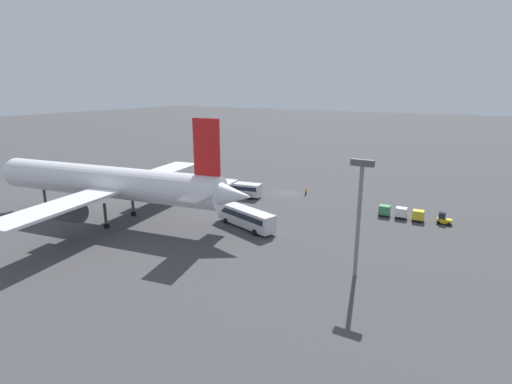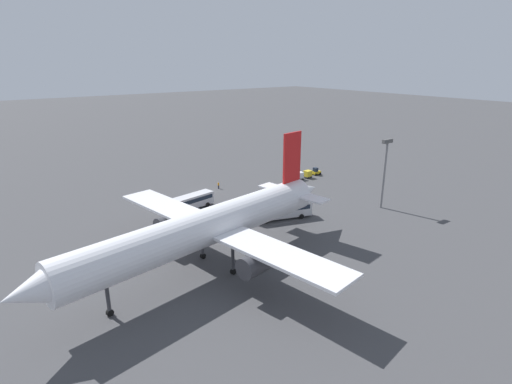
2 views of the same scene
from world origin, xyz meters
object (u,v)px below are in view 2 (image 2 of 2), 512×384
(worker_person, at_px, (218,185))
(cargo_cart_green, at_px, (292,177))
(airplane, at_px, (208,227))
(shuttle_bus_near, at_px, (192,201))
(cargo_cart_yellow, at_px, (308,174))
(cargo_cart_white, at_px, (299,175))
(shuttle_bus_far, at_px, (282,209))
(baggage_tug, at_px, (316,172))

(worker_person, distance_m, cargo_cart_green, 19.80)
(airplane, height_order, shuttle_bus_near, airplane)
(airplane, bearing_deg, shuttle_bus_near, -121.95)
(cargo_cart_yellow, xyz_separation_m, cargo_cart_white, (2.96, -0.14, 0.00))
(shuttle_bus_near, xyz_separation_m, shuttle_bus_far, (-11.87, 15.89, 0.14))
(shuttle_bus_near, relative_size, worker_person, 5.96)
(cargo_cart_white, bearing_deg, airplane, 32.30)
(worker_person, bearing_deg, baggage_tug, 169.28)
(airplane, height_order, worker_person, airplane)
(baggage_tug, distance_m, cargo_cart_green, 10.05)
(worker_person, bearing_deg, cargo_cart_yellow, 165.63)
(cargo_cart_green, bearing_deg, baggage_tug, -174.80)
(cargo_cart_white, bearing_deg, cargo_cart_yellow, 177.21)
(airplane, xyz_separation_m, worker_person, (-22.57, -34.17, -6.22))
(worker_person, xyz_separation_m, cargo_cart_yellow, (-24.67, 6.32, 0.32))
(airplane, distance_m, cargo_cart_white, 52.72)
(airplane, height_order, cargo_cart_white, airplane)
(airplane, xyz_separation_m, baggage_tug, (-51.33, -28.72, -6.15))
(shuttle_bus_far, height_order, worker_person, shuttle_bus_far)
(worker_person, xyz_separation_m, cargo_cart_white, (-21.71, 6.18, 0.32))
(shuttle_bus_near, relative_size, cargo_cart_yellow, 5.04)
(airplane, xyz_separation_m, cargo_cart_white, (-44.28, -27.99, -5.90))
(airplane, distance_m, shuttle_bus_far, 24.76)
(shuttle_bus_far, relative_size, cargo_cart_white, 6.16)
(shuttle_bus_far, bearing_deg, worker_person, -72.95)
(worker_person, xyz_separation_m, cargo_cart_green, (-18.75, 6.35, 0.32))
(worker_person, bearing_deg, cargo_cart_white, 164.12)
(shuttle_bus_near, bearing_deg, shuttle_bus_far, 116.52)
(airplane, xyz_separation_m, shuttle_bus_far, (-22.35, -9.37, -5.08))
(airplane, relative_size, cargo_cart_green, 26.42)
(shuttle_bus_far, xyz_separation_m, cargo_cart_yellow, (-24.89, -18.48, -0.82))
(worker_person, bearing_deg, shuttle_bus_far, 89.50)
(cargo_cart_yellow, height_order, cargo_cart_white, same)
(baggage_tug, bearing_deg, airplane, 29.49)
(shuttle_bus_near, bearing_deg, worker_person, -153.87)
(worker_person, bearing_deg, cargo_cart_green, 161.28)
(shuttle_bus_far, bearing_deg, cargo_cart_green, -118.25)
(baggage_tug, xyz_separation_m, cargo_cart_yellow, (4.09, 0.88, 0.25))
(shuttle_bus_far, distance_m, worker_person, 24.83)
(cargo_cart_yellow, relative_size, cargo_cart_green, 1.00)
(cargo_cart_white, distance_m, cargo_cart_green, 2.96)
(airplane, bearing_deg, cargo_cart_white, -157.13)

